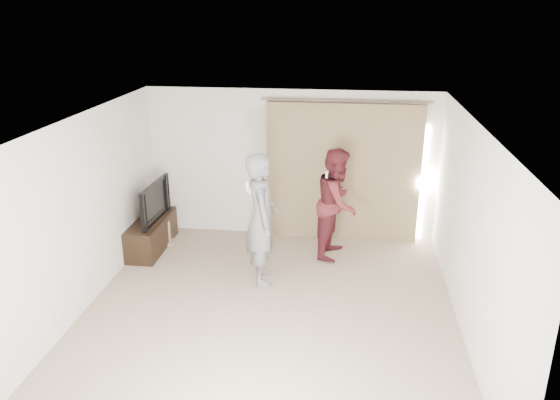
% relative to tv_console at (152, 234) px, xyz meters
% --- Properties ---
extents(floor, '(5.50, 5.50, 0.00)m').
position_rel_tv_console_xyz_m(floor, '(2.27, -1.82, -0.26)').
color(floor, tan).
rests_on(floor, ground).
extents(wall_back, '(5.00, 0.04, 2.60)m').
position_rel_tv_console_xyz_m(wall_back, '(2.27, 0.93, 1.04)').
color(wall_back, white).
rests_on(wall_back, ground).
extents(wall_left, '(0.04, 5.50, 2.60)m').
position_rel_tv_console_xyz_m(wall_left, '(-0.23, -1.83, 1.04)').
color(wall_left, white).
rests_on(wall_left, ground).
extents(ceiling, '(5.00, 5.50, 0.01)m').
position_rel_tv_console_xyz_m(ceiling, '(2.27, -1.82, 2.34)').
color(ceiling, white).
rests_on(ceiling, wall_back).
extents(curtain, '(2.80, 0.11, 2.46)m').
position_rel_tv_console_xyz_m(curtain, '(3.18, 0.86, 0.94)').
color(curtain, '#9F8361').
rests_on(curtain, ground).
extents(tv_console, '(0.47, 1.36, 0.52)m').
position_rel_tv_console_xyz_m(tv_console, '(0.00, 0.00, 0.00)').
color(tv_console, black).
rests_on(tv_console, ground).
extents(tv, '(0.19, 1.14, 0.66)m').
position_rel_tv_console_xyz_m(tv, '(0.00, 0.00, 0.59)').
color(tv, black).
rests_on(tv, tv_console).
extents(scratching_post, '(0.31, 0.31, 0.42)m').
position_rel_tv_console_xyz_m(scratching_post, '(0.17, 0.21, -0.09)').
color(scratching_post, tan).
rests_on(scratching_post, ground).
extents(person_man, '(0.62, 0.81, 1.98)m').
position_rel_tv_console_xyz_m(person_man, '(2.03, -0.87, 0.73)').
color(person_man, slate).
rests_on(person_man, ground).
extents(person_woman, '(0.86, 1.01, 1.81)m').
position_rel_tv_console_xyz_m(person_woman, '(3.10, 0.18, 0.64)').
color(person_woman, maroon).
rests_on(person_woman, ground).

